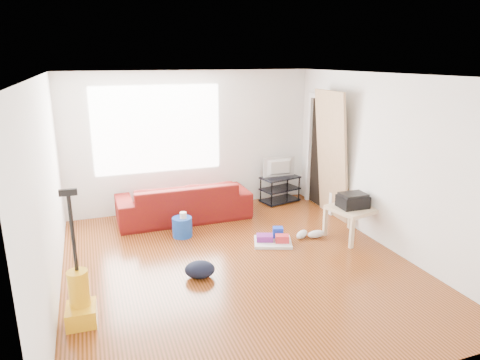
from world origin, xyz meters
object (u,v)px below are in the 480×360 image
object	(u,v)px
side_table	(352,212)
vacuum	(80,299)
bucket	(183,236)
backpack	(200,277)
cleaning_tray	(273,239)
sofa	(184,218)
tv_stand	(280,189)

from	to	relation	value
side_table	vacuum	bearing A→B (deg)	-166.78
bucket	vacuum	size ratio (longest dim) A/B	0.21
bucket	backpack	xyz separation A→B (m)	(-0.08, -1.36, 0.00)
side_table	bucket	bearing A→B (deg)	159.11
side_table	cleaning_tray	distance (m)	1.29
backpack	sofa	bearing A→B (deg)	96.04
vacuum	bucket	bearing A→B (deg)	53.78
tv_stand	backpack	bearing A→B (deg)	-146.19
bucket	tv_stand	bearing A→B (deg)	25.43
sofa	tv_stand	xyz separation A→B (m)	(1.96, 0.27, 0.26)
vacuum	sofa	bearing A→B (deg)	59.62
sofa	side_table	size ratio (longest dim) A/B	3.07
cleaning_tray	bucket	bearing A→B (deg)	149.79
cleaning_tray	backpack	distance (m)	1.46
bucket	cleaning_tray	distance (m)	1.43
side_table	bucket	size ratio (longest dim) A/B	2.36
tv_stand	vacuum	world-z (taller)	vacuum
bucket	vacuum	distance (m)	2.41
bucket	backpack	distance (m)	1.36
side_table	cleaning_tray	xyz separation A→B (m)	(-1.22, 0.22, -0.36)
sofa	cleaning_tray	size ratio (longest dim) A/B	3.35
side_table	bucket	world-z (taller)	side_table
bucket	vacuum	bearing A→B (deg)	-128.76
vacuum	cleaning_tray	bearing A→B (deg)	25.22
cleaning_tray	backpack	world-z (taller)	cleaning_tray
tv_stand	backpack	size ratio (longest dim) A/B	2.07
vacuum	backpack	bearing A→B (deg)	21.99
sofa	bucket	size ratio (longest dim) A/B	7.25
tv_stand	vacuum	xyz separation A→B (m)	(-3.65, -2.89, 0.01)
backpack	vacuum	size ratio (longest dim) A/B	0.27
backpack	bucket	bearing A→B (deg)	100.24
backpack	cleaning_tray	bearing A→B (deg)	39.43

